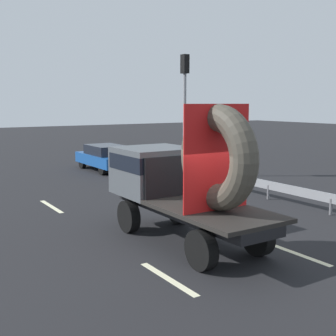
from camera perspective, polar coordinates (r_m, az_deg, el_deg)
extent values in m
plane|color=black|center=(11.19, 6.19, -10.53)|extent=(120.00, 120.00, 0.00)
cylinder|color=black|center=(12.49, -5.16, -6.30)|extent=(0.28, 0.91, 0.91)
cylinder|color=black|center=(13.34, 1.34, -5.32)|extent=(0.28, 0.91, 0.91)
cylinder|color=black|center=(9.73, 4.36, -10.62)|extent=(0.28, 0.91, 0.91)
cylinder|color=black|center=(10.80, 11.66, -8.83)|extent=(0.28, 0.91, 0.91)
cube|color=black|center=(11.37, 2.74, -5.46)|extent=(1.30, 5.41, 0.25)
cube|color=#4C5156|center=(12.65, -1.83, -0.34)|extent=(2.00, 1.92, 1.35)
cube|color=black|center=(12.56, -1.72, 0.97)|extent=(2.02, 1.83, 0.44)
cube|color=black|center=(10.59, 5.79, -5.58)|extent=(2.00, 3.49, 0.10)
cube|color=black|center=(11.81, 0.70, -1.09)|extent=(1.80, 0.08, 1.10)
torus|color=#474238|center=(10.23, 6.42, 1.33)|extent=(0.64, 2.50, 2.50)
cube|color=red|center=(10.23, 6.42, 1.33)|extent=(1.90, 0.03, 2.50)
cylinder|color=black|center=(24.96, -11.12, 0.70)|extent=(0.22, 0.65, 0.65)
cylinder|color=black|center=(25.58, -7.83, 0.96)|extent=(0.22, 0.65, 0.65)
cylinder|color=black|center=(22.48, -8.54, -0.08)|extent=(0.22, 0.65, 0.65)
cylinder|color=black|center=(23.16, -4.98, 0.23)|extent=(0.22, 0.65, 0.65)
cube|color=#194C99|center=(23.99, -8.18, 1.13)|extent=(1.82, 4.25, 0.56)
cube|color=black|center=(23.84, -8.10, 2.37)|extent=(1.64, 2.38, 0.51)
cylinder|color=gray|center=(21.66, 2.17, 5.56)|extent=(0.16, 0.16, 5.06)
cube|color=black|center=(21.71, 2.22, 13.44)|extent=(0.30, 0.36, 0.90)
sphere|color=yellow|center=(21.84, 2.60, 14.15)|extent=(0.20, 0.20, 0.20)
cube|color=gray|center=(17.99, 9.81, -1.52)|extent=(0.06, 11.19, 0.32)
cylinder|color=slate|center=(15.29, 20.51, -4.76)|extent=(0.10, 0.10, 0.55)
cylinder|color=slate|center=(17.05, 12.97, -3.10)|extent=(0.10, 0.10, 0.55)
cylinder|color=slate|center=(19.07, 6.95, -1.73)|extent=(0.10, 0.10, 0.55)
cylinder|color=slate|center=(21.26, 2.13, -0.62)|extent=(0.10, 0.10, 0.55)
cube|color=beige|center=(9.40, 0.00, -14.25)|extent=(0.16, 2.05, 0.01)
cube|color=beige|center=(16.07, -14.99, -4.87)|extent=(0.16, 2.21, 0.01)
cube|color=beige|center=(11.29, 16.31, -10.63)|extent=(0.16, 2.09, 0.01)
cube|color=beige|center=(17.62, -4.47, -3.44)|extent=(0.16, 2.30, 0.01)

